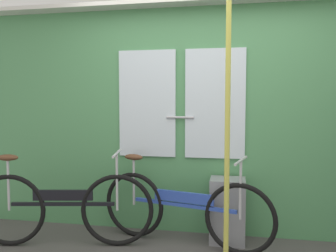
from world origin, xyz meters
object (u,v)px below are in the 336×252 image
at_px(handrail_pole, 227,132).
at_px(bicycle_near_door, 62,208).
at_px(trash_bin_by_wall, 227,210).
at_px(bicycle_leaning_behind, 182,209).

bearing_deg(handrail_pole, bicycle_near_door, 158.98).
relative_size(bicycle_near_door, trash_bin_by_wall, 2.70).
bearing_deg(trash_bin_by_wall, handrail_pole, -89.71).
relative_size(bicycle_near_door, bicycle_leaning_behind, 1.00).
relative_size(bicycle_near_door, handrail_pole, 0.73).
xyz_separation_m(bicycle_near_door, handrail_pole, (1.53, -0.59, 0.79)).
distance_m(trash_bin_by_wall, handrail_pole, 1.29).
bearing_deg(bicycle_leaning_behind, bicycle_near_door, -154.86).
xyz_separation_m(bicycle_leaning_behind, trash_bin_by_wall, (0.42, 0.15, -0.04)).
distance_m(bicycle_near_door, trash_bin_by_wall, 1.58).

